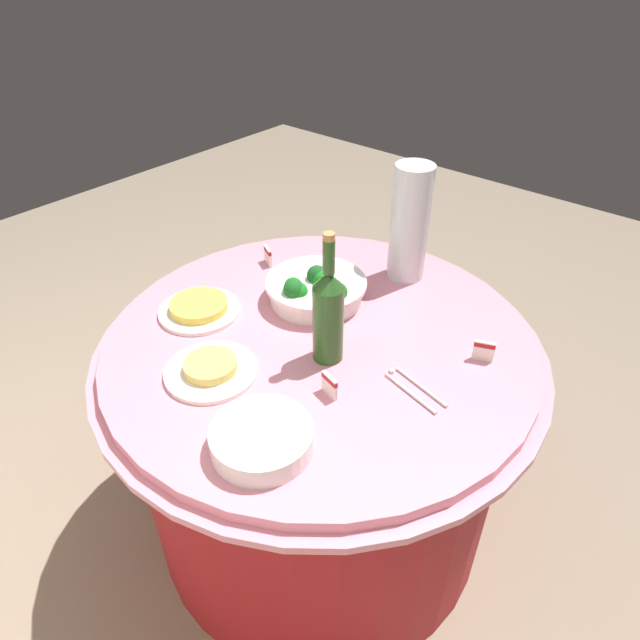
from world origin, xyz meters
name	(u,v)px	position (x,y,z in m)	size (l,w,h in m)	color
ground_plane	(320,511)	(0.00, 0.00, 0.00)	(6.00, 6.00, 0.00)	gray
buffet_table	(320,433)	(0.00, 0.00, 0.38)	(1.16, 1.16, 0.74)	maroon
broccoli_bowl	(315,289)	(0.11, -0.12, 0.78)	(0.28, 0.28, 0.10)	white
plate_stack	(262,439)	(-0.15, 0.36, 0.77)	(0.21, 0.21, 0.05)	white
wine_bottle	(328,314)	(-0.07, 0.05, 0.87)	(0.07, 0.07, 0.34)	#26501E
decorative_fruit_vase	(409,226)	(0.00, -0.39, 0.90)	(0.11, 0.11, 0.34)	silver
serving_tongs	(413,388)	(-0.29, 0.01, 0.74)	(0.17, 0.08, 0.01)	silver
food_plate_fried_egg	(199,308)	(0.32, 0.13, 0.75)	(0.22, 0.22, 0.03)	white
food_plate_noodles	(211,369)	(0.10, 0.28, 0.75)	(0.22, 0.22, 0.03)	white
label_placard_front	(484,350)	(-0.36, -0.18, 0.77)	(0.05, 0.03, 0.05)	white
label_placard_mid	(329,384)	(-0.16, 0.15, 0.77)	(0.05, 0.02, 0.05)	white
label_placard_rear	(268,255)	(0.36, -0.18, 0.77)	(0.05, 0.03, 0.05)	white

